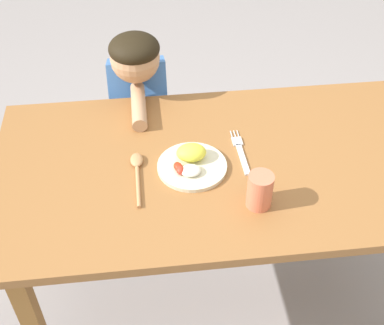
# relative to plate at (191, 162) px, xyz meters

# --- Properties ---
(ground_plane) EXTENTS (8.00, 8.00, 0.00)m
(ground_plane) POSITION_rel_plate_xyz_m (0.10, 0.01, -0.77)
(ground_plane) COLOR gray
(dining_table) EXTENTS (1.36, 0.71, 0.75)m
(dining_table) POSITION_rel_plate_xyz_m (0.10, 0.01, -0.11)
(dining_table) COLOR #915D30
(dining_table) RESTS_ON ground_plane
(plate) EXTENTS (0.20, 0.20, 0.06)m
(plate) POSITION_rel_plate_xyz_m (0.00, 0.00, 0.00)
(plate) COLOR beige
(plate) RESTS_ON dining_table
(fork) EXTENTS (0.03, 0.21, 0.01)m
(fork) POSITION_rel_plate_xyz_m (0.16, 0.04, -0.01)
(fork) COLOR silver
(fork) RESTS_ON dining_table
(spoon) EXTENTS (0.04, 0.22, 0.02)m
(spoon) POSITION_rel_plate_xyz_m (-0.16, 0.00, -0.01)
(spoon) COLOR tan
(spoon) RESTS_ON dining_table
(drinking_cup) EXTENTS (0.07, 0.07, 0.10)m
(drinking_cup) POSITION_rel_plate_xyz_m (0.16, -0.17, 0.04)
(drinking_cup) COLOR #DE7051
(drinking_cup) RESTS_ON dining_table
(person) EXTENTS (0.21, 0.40, 0.97)m
(person) POSITION_rel_plate_xyz_m (-0.14, 0.46, -0.25)
(person) COLOR #3B5562
(person) RESTS_ON ground_plane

